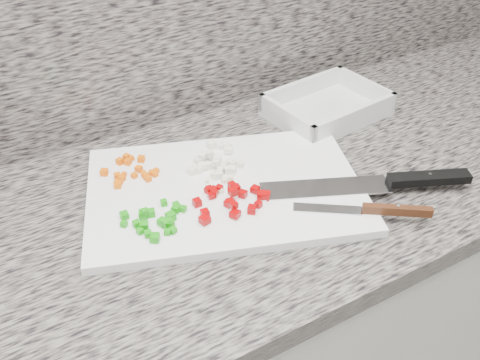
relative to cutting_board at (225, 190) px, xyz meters
name	(u,v)px	position (x,y,z in m)	size (l,w,h in m)	color
countertop	(170,220)	(-0.11, 0.00, -0.03)	(3.96, 0.64, 0.04)	slate
cutting_board	(225,190)	(0.00, 0.00, 0.00)	(0.50, 0.33, 0.02)	white
carrot_pile	(129,171)	(-0.14, 0.13, 0.01)	(0.10, 0.10, 0.01)	#EB5E05
onion_pile	(215,161)	(0.02, 0.07, 0.02)	(0.11, 0.12, 0.02)	white
green_pepper_pile	(157,221)	(-0.15, -0.03, 0.01)	(0.12, 0.09, 0.02)	#18970D
red_pepper_pile	(231,199)	(-0.01, -0.05, 0.02)	(0.14, 0.11, 0.02)	#9D0204
garlic_pile	(220,179)	(0.00, 0.02, 0.01)	(0.05, 0.06, 0.01)	#F7E6BE
chef_knife	(394,181)	(0.27, -0.15, 0.01)	(0.37, 0.20, 0.02)	silver
paring_knife	(379,210)	(0.19, -0.20, 0.01)	(0.20, 0.15, 0.02)	silver
tray	(327,108)	(0.34, 0.14, 0.01)	(0.27, 0.21, 0.05)	silver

